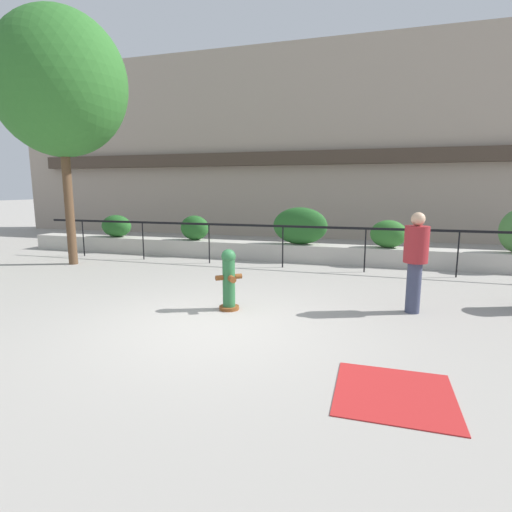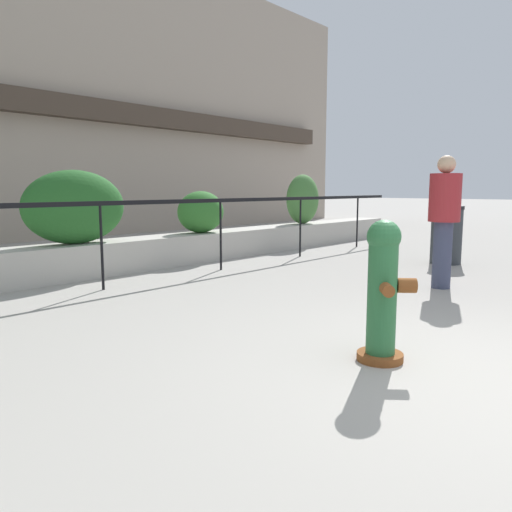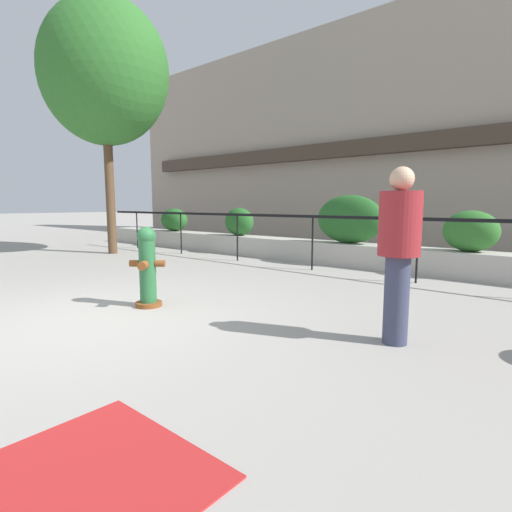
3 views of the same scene
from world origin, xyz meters
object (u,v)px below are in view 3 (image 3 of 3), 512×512
(hedge_bush_0, at_px, (174,220))
(hedge_bush_1, at_px, (239,222))
(fire_hydrant, at_px, (147,266))
(hedge_bush_3, at_px, (471,231))
(street_tree, at_px, (104,73))
(hedge_bush_2, at_px, (349,219))
(pedestrian, at_px, (399,245))

(hedge_bush_0, distance_m, hedge_bush_1, 2.88)
(hedge_bush_0, bearing_deg, fire_hydrant, -40.64)
(fire_hydrant, bearing_deg, hedge_bush_3, 61.35)
(street_tree, bearing_deg, hedge_bush_2, 20.91)
(hedge_bush_1, height_order, fire_hydrant, hedge_bush_1)
(hedge_bush_2, bearing_deg, fire_hydrant, -93.59)
(hedge_bush_3, bearing_deg, fire_hydrant, -118.65)
(hedge_bush_0, relative_size, hedge_bush_1, 1.14)
(hedge_bush_3, bearing_deg, street_tree, -164.80)
(hedge_bush_0, height_order, hedge_bush_3, hedge_bush_3)
(hedge_bush_0, xyz_separation_m, fire_hydrant, (5.93, -5.09, -0.32))
(hedge_bush_2, relative_size, fire_hydrant, 1.47)
(hedge_bush_1, distance_m, hedge_bush_2, 3.37)
(fire_hydrant, relative_size, street_tree, 0.16)
(hedge_bush_2, relative_size, street_tree, 0.24)
(fire_hydrant, relative_size, pedestrian, 0.62)
(street_tree, bearing_deg, hedge_bush_0, 94.68)
(hedge_bush_1, height_order, pedestrian, pedestrian)
(hedge_bush_1, height_order, hedge_bush_2, hedge_bush_2)
(hedge_bush_2, bearing_deg, pedestrian, -57.39)
(hedge_bush_0, distance_m, pedestrian, 10.01)
(hedge_bush_2, distance_m, hedge_bush_3, 2.46)
(hedge_bush_3, bearing_deg, hedge_bush_0, 180.00)
(hedge_bush_2, bearing_deg, street_tree, -159.09)
(hedge_bush_0, distance_m, fire_hydrant, 7.82)
(fire_hydrant, bearing_deg, street_tree, 154.21)
(street_tree, xyz_separation_m, pedestrian, (8.83, -2.03, -3.83))
(hedge_bush_0, bearing_deg, hedge_bush_3, 0.00)
(hedge_bush_0, relative_size, pedestrian, 0.61)
(fire_hydrant, height_order, street_tree, street_tree)
(fire_hydrant, xyz_separation_m, pedestrian, (3.10, 0.75, 0.44))
(hedge_bush_0, height_order, street_tree, street_tree)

